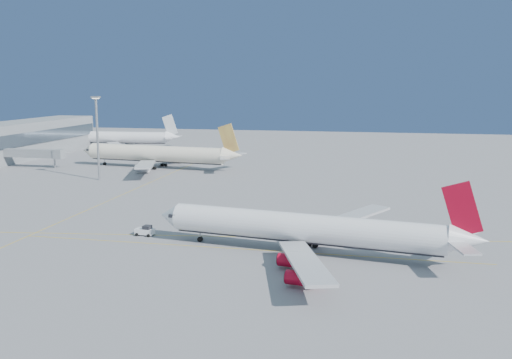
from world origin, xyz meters
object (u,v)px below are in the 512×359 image
airliner_virgin (310,229)px  airliner_etihad (159,154)px  light_mast (97,131)px  pushback_tug (145,231)px  airliner_third (120,137)px

airliner_virgin → airliner_etihad: airliner_etihad is taller
airliner_virgin → light_mast: bearing=147.5°
airliner_etihad → pushback_tug: 94.23m
airliner_etihad → airliner_third: (-43.15, 58.62, -0.28)m
airliner_etihad → airliner_third: size_ratio=1.08×
pushback_tug → airliner_etihad: bearing=115.4°
airliner_etihad → airliner_third: airliner_etihad is taller
pushback_tug → light_mast: (-41.20, 60.49, 14.75)m
airliner_virgin → airliner_etihad: bearing=133.7°
airliner_virgin → pushback_tug: (-34.32, 5.38, -3.58)m
airliner_virgin → light_mast: (-75.52, 65.88, 11.17)m
airliner_etihad → pushback_tug: bearing=-63.6°
airliner_third → light_mast: light_mast is taller
airliner_etihad → airliner_third: 72.79m
airliner_virgin → airliner_third: (-109.20, 152.63, 0.33)m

